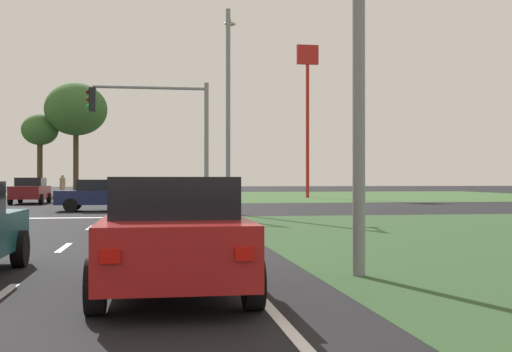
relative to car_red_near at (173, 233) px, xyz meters
name	(u,v)px	position (x,y,z in m)	size (l,w,h in m)	color
ground_plane	(43,210)	(-5.74, 24.17, -0.80)	(200.00, 200.00, 0.00)	black
grass_verge_far_right	(371,195)	(19.76, 48.67, -0.79)	(35.00, 35.00, 0.01)	#385B2D
median_island_far	(92,196)	(-5.74, 49.17, -0.73)	(1.20, 36.00, 0.14)	#ADA89E
lane_dash_second	(64,248)	(-2.24, 5.98, -0.79)	(0.14, 2.00, 0.01)	silver
lane_dash_third	(91,227)	(-2.24, 11.98, -0.79)	(0.14, 2.00, 0.01)	silver
edge_line_right	(213,244)	(1.11, 6.17, -0.79)	(0.14, 24.00, 0.01)	silver
stop_bar_near	(111,218)	(-1.94, 17.17, -0.79)	(6.40, 0.50, 0.01)	silver
crosswalk_bar_sixth	(4,216)	(-6.39, 18.97, -0.79)	(0.70, 2.80, 0.01)	silver
car_red_near	(173,233)	(0.00, 0.00, 0.00)	(2.02, 4.39, 1.56)	#A31919
car_black_second	(156,193)	(-0.16, 25.38, -0.02)	(4.49, 1.98, 1.53)	black
car_maroon_third	(30,190)	(-7.92, 32.84, 0.03)	(2.00, 4.59, 1.62)	maroon
car_navy_fifth	(101,195)	(-2.77, 22.63, -0.03)	(4.31, 1.99, 1.51)	#161E47
car_silver_sixth	(159,206)	(-0.13, 9.82, -0.04)	(2.05, 4.61, 1.48)	#B7B7BC
traffic_signal_near_right	(162,123)	(0.05, 17.57, 3.01)	(4.93, 0.32, 5.50)	gray
street_lamp_second	(228,100)	(2.98, 19.50, 4.27)	(0.68, 2.11, 9.06)	gray
pedestrian_at_median	(63,185)	(-5.96, 32.66, 0.36)	(0.34, 0.34, 1.68)	#232833
fastfood_pole_sign	(307,87)	(12.20, 42.66, 8.32)	(1.80, 0.40, 12.60)	red
treeline_third	(40,131)	(-10.38, 50.46, 4.99)	(3.21, 3.21, 7.28)	#423323
treeline_fourth	(76,110)	(-7.21, 50.02, 6.92)	(5.49, 5.49, 10.09)	#423323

